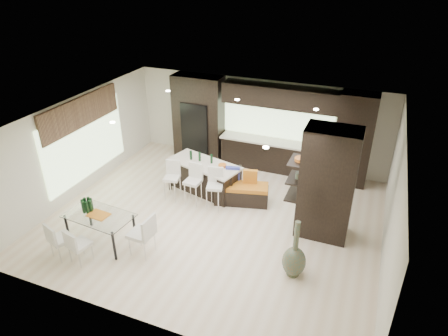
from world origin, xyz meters
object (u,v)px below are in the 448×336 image
at_px(bench, 242,194).
at_px(dining_table, 101,229).
at_px(floor_vase, 295,249).
at_px(chair_near, 80,247).
at_px(kitchen_island, 205,177).
at_px(stool_right, 215,193).
at_px(stool_mid, 193,189).
at_px(stool_left, 172,184).
at_px(chair_far, 62,241).
at_px(chair_end, 142,236).

distance_m(bench, dining_table, 3.71).
xyz_separation_m(floor_vase, chair_near, (-4.37, -1.30, -0.28)).
xyz_separation_m(kitchen_island, stool_right, (0.63, -0.74, 0.03)).
bearing_deg(chair_near, stool_mid, 80.81).
relative_size(kitchen_island, stool_right, 2.24).
bearing_deg(stool_mid, stool_right, 3.02).
height_order(stool_left, dining_table, stool_left).
relative_size(chair_far, chair_end, 0.89).
height_order(kitchen_island, chair_near, kitchen_island).
bearing_deg(floor_vase, stool_mid, 151.50).
bearing_deg(dining_table, floor_vase, 12.63).
distance_m(stool_mid, bench, 1.30).
height_order(chair_far, chair_end, chair_end).
distance_m(stool_right, floor_vase, 3.01).
height_order(kitchen_island, chair_far, kitchen_island).
bearing_deg(stool_mid, dining_table, -116.04).
bearing_deg(bench, chair_near, -139.18).
distance_m(stool_mid, stool_right, 0.63).
distance_m(chair_far, chair_end, 1.74).
bearing_deg(chair_far, bench, 69.47).
distance_m(floor_vase, chair_near, 4.57).
xyz_separation_m(stool_mid, chair_far, (-1.74, -3.01, -0.05)).
relative_size(dining_table, chair_near, 1.97).
height_order(stool_mid, dining_table, stool_mid).
bearing_deg(stool_right, stool_left, 164.61).
xyz_separation_m(kitchen_island, chair_near, (-1.26, -3.74, -0.04)).
relative_size(bench, floor_vase, 1.06).
height_order(stool_left, chair_near, stool_left).
bearing_deg(chair_end, stool_right, -16.62).
height_order(stool_left, bench, stool_left).
relative_size(stool_right, bench, 0.64).
bearing_deg(stool_right, chair_far, -143.32).
bearing_deg(stool_left, stool_right, -11.59).
relative_size(chair_near, chair_far, 0.94).
relative_size(dining_table, chair_end, 1.65).
distance_m(kitchen_island, bench, 1.21).
relative_size(stool_mid, chair_near, 1.18).
xyz_separation_m(chair_near, chair_far, (-0.48, -0.01, 0.02)).
xyz_separation_m(stool_mid, bench, (1.18, 0.52, -0.19)).
relative_size(floor_vase, chair_far, 1.62).
bearing_deg(floor_vase, kitchen_island, 141.99).
bearing_deg(stool_right, stool_mid, 164.95).
bearing_deg(stool_left, bench, 4.39).
relative_size(kitchen_island, chair_near, 2.64).
distance_m(chair_near, chair_far, 0.48).
height_order(kitchen_island, floor_vase, floor_vase).
bearing_deg(bench, chair_far, -144.01).
height_order(stool_mid, chair_far, stool_mid).
relative_size(kitchen_island, dining_table, 1.34).
height_order(kitchen_island, stool_right, stool_right).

